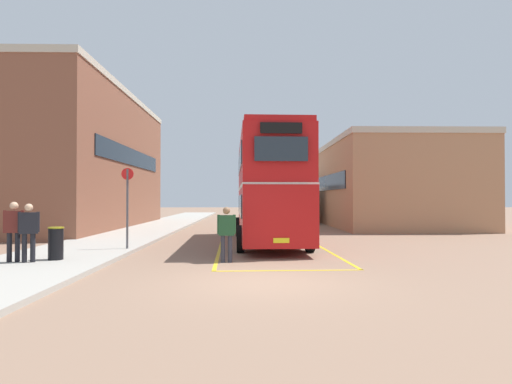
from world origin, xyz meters
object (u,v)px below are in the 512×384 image
(single_deck_bus, at_px, (291,202))
(pedestrian_waiting_far, at_px, (29,228))
(pedestrian_boarding, at_px, (226,230))
(bus_stop_sign, at_px, (127,200))
(double_decker_bus, at_px, (268,187))
(litter_bin, at_px, (56,243))
(pedestrian_waiting_near, at_px, (14,227))

(single_deck_bus, xyz_separation_m, pedestrian_waiting_far, (-10.06, -24.07, -0.52))
(pedestrian_boarding, xyz_separation_m, bus_stop_sign, (-3.79, 2.58, 0.91))
(double_decker_bus, distance_m, single_deck_bus, 17.72)
(double_decker_bus, relative_size, litter_bin, 10.86)
(single_deck_bus, height_order, pedestrian_waiting_near, single_deck_bus)
(pedestrian_boarding, bearing_deg, single_deck_bus, 79.37)
(double_decker_bus, bearing_deg, pedestrian_waiting_far, -137.77)
(pedestrian_boarding, distance_m, pedestrian_waiting_near, 6.22)
(pedestrian_waiting_far, distance_m, litter_bin, 0.91)
(pedestrian_waiting_far, bearing_deg, double_decker_bus, 42.23)
(bus_stop_sign, bearing_deg, pedestrian_waiting_far, -119.34)
(pedestrian_waiting_near, distance_m, pedestrian_waiting_far, 0.49)
(pedestrian_waiting_near, height_order, litter_bin, pedestrian_waiting_near)
(pedestrian_boarding, xyz_separation_m, pedestrian_waiting_far, (-5.69, -0.81, 0.12))
(double_decker_bus, xyz_separation_m, litter_bin, (-6.72, -6.07, -1.88))
(single_deck_bus, bearing_deg, double_decker_bus, -99.08)
(pedestrian_waiting_far, bearing_deg, single_deck_bus, 67.32)
(pedestrian_boarding, bearing_deg, litter_bin, -176.92)
(pedestrian_waiting_far, relative_size, litter_bin, 1.73)
(pedestrian_waiting_near, xyz_separation_m, bus_stop_sign, (2.38, 3.30, 0.75))
(pedestrian_boarding, relative_size, bus_stop_sign, 0.58)
(single_deck_bus, bearing_deg, bus_stop_sign, -111.52)
(litter_bin, xyz_separation_m, bus_stop_sign, (1.35, 2.86, 1.28))
(single_deck_bus, xyz_separation_m, litter_bin, (-9.51, -23.55, -1.01))
(pedestrian_waiting_near, bearing_deg, pedestrian_waiting_far, -10.40)
(litter_bin, bearing_deg, pedestrian_boarding, 3.08)
(pedestrian_waiting_far, bearing_deg, pedestrian_waiting_near, 169.60)
(pedestrian_waiting_near, height_order, pedestrian_waiting_far, pedestrian_waiting_near)
(pedestrian_boarding, distance_m, litter_bin, 5.16)
(single_deck_bus, bearing_deg, litter_bin, -112.00)
(litter_bin, bearing_deg, single_deck_bus, 68.00)
(pedestrian_boarding, xyz_separation_m, litter_bin, (-5.14, -0.28, -0.37))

